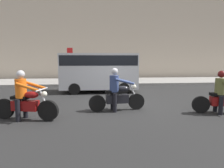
{
  "coord_description": "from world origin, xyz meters",
  "views": [
    {
      "loc": [
        -1.15,
        -8.03,
        1.94
      ],
      "look_at": [
        -0.42,
        -0.0,
        0.88
      ],
      "focal_mm": 30.35,
      "sensor_mm": 36.0,
      "label": 1
    }
  ],
  "objects_px": {
    "motorcycle_with_rider_olive": "(222,96)",
    "parked_van_silver": "(99,70)",
    "street_sign_post": "(70,61)",
    "motorcycle_with_rider_orange_stripe": "(25,100)",
    "motorcycle_with_rider_denim_blue": "(117,93)"
  },
  "relations": [
    {
      "from": "motorcycle_with_rider_olive",
      "to": "parked_van_silver",
      "type": "height_order",
      "value": "parked_van_silver"
    },
    {
      "from": "motorcycle_with_rider_olive",
      "to": "street_sign_post",
      "type": "relative_size",
      "value": 0.77
    },
    {
      "from": "motorcycle_with_rider_orange_stripe",
      "to": "motorcycle_with_rider_olive",
      "type": "distance_m",
      "value": 6.77
    },
    {
      "from": "parked_van_silver",
      "to": "street_sign_post",
      "type": "bearing_deg",
      "value": 118.56
    },
    {
      "from": "motorcycle_with_rider_denim_blue",
      "to": "motorcycle_with_rider_olive",
      "type": "height_order",
      "value": "motorcycle_with_rider_denim_blue"
    },
    {
      "from": "street_sign_post",
      "to": "parked_van_silver",
      "type": "bearing_deg",
      "value": -61.44
    },
    {
      "from": "parked_van_silver",
      "to": "street_sign_post",
      "type": "xyz_separation_m",
      "value": [
        -2.18,
        4.0,
        0.46
      ]
    },
    {
      "from": "motorcycle_with_rider_orange_stripe",
      "to": "parked_van_silver",
      "type": "bearing_deg",
      "value": 64.28
    },
    {
      "from": "parked_van_silver",
      "to": "motorcycle_with_rider_orange_stripe",
      "type": "bearing_deg",
      "value": -115.72
    },
    {
      "from": "motorcycle_with_rider_orange_stripe",
      "to": "motorcycle_with_rider_olive",
      "type": "relative_size",
      "value": 1.03
    },
    {
      "from": "motorcycle_with_rider_denim_blue",
      "to": "street_sign_post",
      "type": "relative_size",
      "value": 0.79
    },
    {
      "from": "motorcycle_with_rider_orange_stripe",
      "to": "parked_van_silver",
      "type": "xyz_separation_m",
      "value": [
        2.48,
        5.15,
        0.66
      ]
    },
    {
      "from": "motorcycle_with_rider_orange_stripe",
      "to": "street_sign_post",
      "type": "xyz_separation_m",
      "value": [
        0.3,
        9.14,
        1.13
      ]
    },
    {
      "from": "motorcycle_with_rider_denim_blue",
      "to": "street_sign_post",
      "type": "height_order",
      "value": "street_sign_post"
    },
    {
      "from": "motorcycle_with_rider_orange_stripe",
      "to": "street_sign_post",
      "type": "distance_m",
      "value": 9.22
    }
  ]
}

